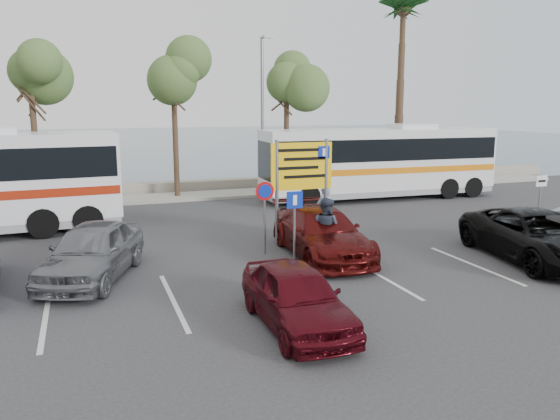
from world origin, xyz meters
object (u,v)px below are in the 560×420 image
object	(u,v)px
direction_sign	(302,174)
car_maroon	(321,233)
car_silver_a	(92,251)
suv_black	(537,236)
car_red	(297,296)
street_lamp_right	(263,108)
pedestrian_far	(326,229)
coach_bus_right	(379,164)
pedestrian_near	(324,213)

from	to	relation	value
direction_sign	car_maroon	xyz separation A→B (m)	(-0.00, -1.70, -1.67)
car_silver_a	suv_black	xyz separation A→B (m)	(12.89, -2.77, -0.01)
car_silver_a	car_red	world-z (taller)	car_silver_a
car_red	suv_black	xyz separation A→B (m)	(8.83, 2.23, 0.09)
street_lamp_right	pedestrian_far	xyz separation A→B (m)	(-2.08, -12.52, -3.61)
street_lamp_right	coach_bus_right	xyz separation A→B (m)	(5.24, -3.02, -2.84)
car_maroon	suv_black	xyz separation A→B (m)	(6.00, -2.77, 0.02)
street_lamp_right	suv_black	world-z (taller)	street_lamp_right
direction_sign	pedestrian_near	distance (m)	1.79
street_lamp_right	car_silver_a	world-z (taller)	street_lamp_right
street_lamp_right	coach_bus_right	bearing A→B (deg)	-29.95
street_lamp_right	car_maroon	distance (m)	12.78
pedestrian_far	car_silver_a	bearing A→B (deg)	53.41
car_red	car_silver_a	bearing A→B (deg)	129.68
street_lamp_right	pedestrian_near	world-z (taller)	street_lamp_right
coach_bus_right	pedestrian_near	distance (m)	9.43
car_maroon	car_red	distance (m)	5.75
car_maroon	car_silver_a	bearing A→B (deg)	-176.77
suv_black	pedestrian_far	distance (m)	6.49
car_red	pedestrian_near	xyz separation A→B (m)	(3.83, 6.98, 0.28)
car_red	pedestrian_near	distance (m)	7.97
coach_bus_right	car_red	world-z (taller)	coach_bus_right
street_lamp_right	car_silver_a	distance (m)	15.43
direction_sign	coach_bus_right	size ratio (longest dim) A/B	0.29
street_lamp_right	pedestrian_near	distance (m)	10.72
direction_sign	car_silver_a	size ratio (longest dim) A/B	0.78
street_lamp_right	car_red	size ratio (longest dim) A/B	1.99
street_lamp_right	coach_bus_right	distance (m)	6.68
coach_bus_right	car_silver_a	world-z (taller)	coach_bus_right
direction_sign	car_maroon	world-z (taller)	direction_sign
direction_sign	coach_bus_right	xyz separation A→B (m)	(7.24, 7.30, -0.67)
suv_black	pedestrian_near	world-z (taller)	pedestrian_near
direction_sign	pedestrian_far	world-z (taller)	direction_sign
coach_bus_right	pedestrian_near	bearing A→B (deg)	-131.63
street_lamp_right	car_silver_a	xyz separation A→B (m)	(-8.89, -12.02, -3.81)
car_maroon	street_lamp_right	bearing A→B (deg)	83.78
pedestrian_near	pedestrian_far	size ratio (longest dim) A/B	0.98
street_lamp_right	direction_sign	size ratio (longest dim) A/B	2.23
pedestrian_far	pedestrian_near	bearing A→B (deg)	-55.94
car_silver_a	car_maroon	distance (m)	6.89
direction_sign	coach_bus_right	distance (m)	10.30
coach_bus_right	suv_black	world-z (taller)	coach_bus_right
coach_bus_right	pedestrian_far	xyz separation A→B (m)	(-7.32, -9.50, -0.77)
direction_sign	car_red	xyz separation A→B (m)	(-2.83, -6.70, -1.74)
car_red	suv_black	world-z (taller)	suv_black
coach_bus_right	pedestrian_near	size ratio (longest dim) A/B	6.32
car_maroon	pedestrian_far	world-z (taller)	pedestrian_far
suv_black	pedestrian_near	distance (m)	6.90
direction_sign	pedestrian_far	bearing A→B (deg)	-92.21
street_lamp_right	coach_bus_right	world-z (taller)	street_lamp_right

